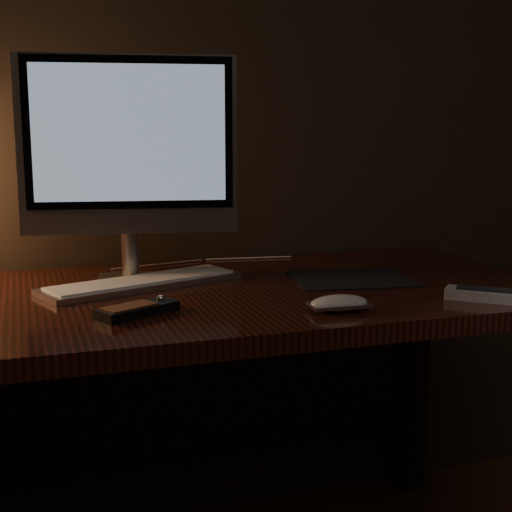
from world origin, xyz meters
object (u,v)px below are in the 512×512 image
object	(u,v)px
mouse	(339,305)
desk	(194,338)
tv_remote	(501,296)
media_remote	(138,309)
monitor	(129,150)
keyboard	(143,282)

from	to	relation	value
mouse	desk	bearing A→B (deg)	126.47
mouse	tv_remote	size ratio (longest dim) A/B	0.58
desk	tv_remote	size ratio (longest dim) A/B	7.97
media_remote	tv_remote	size ratio (longest dim) A/B	0.85
desk	tv_remote	distance (m)	0.69
desk	monitor	world-z (taller)	monitor
monitor	keyboard	size ratio (longest dim) A/B	1.11
desk	mouse	size ratio (longest dim) A/B	13.69
media_remote	monitor	bearing A→B (deg)	55.56
desk	tv_remote	xyz separation A→B (m)	(0.56, -0.37, 0.14)
media_remote	keyboard	bearing A→B (deg)	51.12
desk	media_remote	world-z (taller)	media_remote
monitor	media_remote	size ratio (longest dim) A/B	3.04
media_remote	mouse	bearing A→B (deg)	-41.18
monitor	keyboard	distance (m)	0.30
media_remote	tv_remote	xyz separation A→B (m)	(0.73, -0.13, 0.00)
monitor	mouse	distance (m)	0.61
keyboard	tv_remote	distance (m)	0.78
monitor	tv_remote	size ratio (longest dim) A/B	2.58
desk	keyboard	xyz separation A→B (m)	(-0.11, 0.02, 0.14)
mouse	tv_remote	xyz separation A→B (m)	(0.35, -0.03, 0.00)
keyboard	media_remote	distance (m)	0.26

